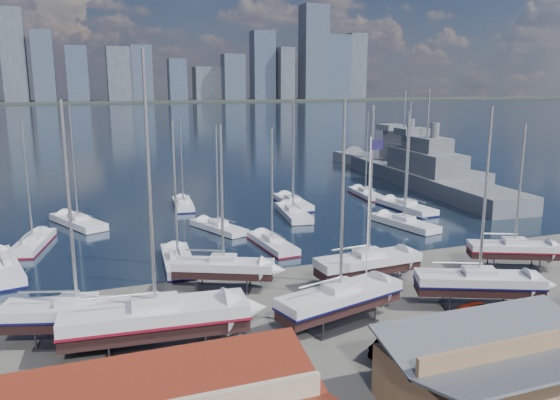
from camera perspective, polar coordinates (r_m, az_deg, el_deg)
name	(u,v)px	position (r m, az deg, el deg)	size (l,w,h in m)	color
ground	(362,302)	(45.19, 8.54, -10.45)	(1400.00, 1400.00, 0.00)	#605E59
water	(111,115)	(347.46, -17.25, 8.46)	(1400.00, 600.00, 0.40)	#192E3B
far_shore	(95,102)	(606.98, -18.81, 9.69)	(1400.00, 80.00, 2.20)	#2D332D
skyline	(84,64)	(600.72, -19.80, 13.24)	(639.14, 43.80, 107.69)	#475166
shed_grey	(510,373)	(32.63, 22.92, -16.32)	(12.60, 8.40, 4.17)	#8C6B4C
sailboat_cradle_0	(78,314)	(39.70, -20.35, -11.08)	(10.44, 5.66, 16.23)	#2D2D33
sailboat_cradle_1	(156,318)	(37.15, -12.83, -11.95)	(12.29, 4.33, 19.22)	#2D2D33
sailboat_cradle_2	(223,267)	(46.76, -5.93, -7.03)	(8.69, 5.83, 14.03)	#2D2D33
sailboat_cradle_3	(340,298)	(40.07, 6.31, -10.16)	(10.37, 5.23, 16.13)	#2D2D33
sailboat_cradle_4	(368,263)	(48.12, 9.19, -6.47)	(9.63, 3.22, 15.52)	#2D2D33
sailboat_cradle_5	(479,283)	(45.59, 20.03, -8.11)	(9.89, 6.39, 15.60)	#2D2D33
sailboat_cradle_6	(514,249)	(56.18, 23.28, -4.74)	(8.60, 5.64, 13.74)	#2D2D33
sailboat_moored_1	(33,244)	(64.77, -24.38, -4.23)	(4.56, 9.80, 14.14)	black
sailboat_moored_2	(78,223)	(72.26, -20.34, -2.30)	(6.88, 10.55, 15.52)	black
sailboat_moored_3	(178,262)	(54.07, -10.62, -6.41)	(3.55, 9.92, 14.53)	black
sailboat_moored_4	(218,228)	(65.87, -6.47, -2.95)	(5.50, 9.10, 13.30)	black
sailboat_moored_5	(183,205)	(79.37, -10.08, -0.53)	(3.40, 9.16, 13.38)	black
sailboat_moored_6	(272,244)	(58.94, -0.82, -4.67)	(3.13, 9.15, 13.46)	black
sailboat_moored_7	(293,214)	(72.59, 1.39, -1.49)	(4.31, 10.60, 15.55)	black
sailboat_moored_8	(292,204)	(79.21, 1.31, -0.37)	(3.42, 10.56, 15.59)	black
sailboat_moored_9	(404,224)	(69.07, 12.80, -2.48)	(4.67, 10.15, 14.80)	black
sailboat_moored_10	(406,208)	(78.24, 13.02, -0.83)	(3.83, 10.71, 15.69)	black
sailboat_moored_11	(365,195)	(86.79, 8.91, 0.56)	(3.61, 9.45, 13.77)	black
naval_ship_east	(425,177)	(97.06, 14.87, 2.31)	(12.32, 48.56, 18.32)	slate
naval_ship_west	(402,164)	(113.07, 12.63, 3.72)	(11.87, 41.17, 17.66)	slate
car_a	(288,398)	(30.95, 0.88, -20.01)	(1.67, 4.15, 1.41)	gray
car_b	(399,344)	(37.09, 12.37, -14.51)	(1.59, 4.55, 1.50)	gray
car_c	(496,321)	(42.30, 21.62, -11.64)	(2.60, 5.64, 1.57)	gray
car_d	(553,329)	(42.61, 26.60, -11.98)	(2.06, 5.07, 1.47)	gray
flagpole	(370,206)	(44.06, 9.36, -0.59)	(1.16, 0.12, 13.20)	white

